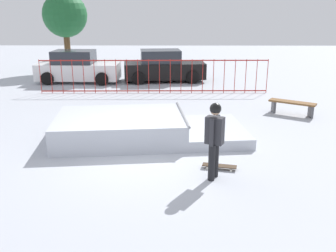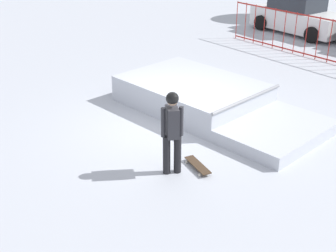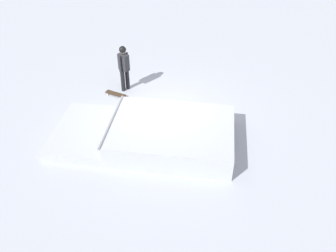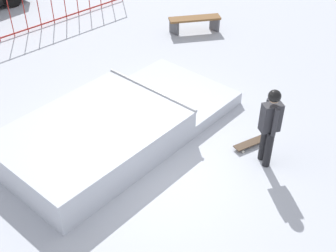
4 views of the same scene
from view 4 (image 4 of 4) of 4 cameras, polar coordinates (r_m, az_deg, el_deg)
ground_plane at (r=9.03m, az=-1.20°, el=-5.29°), size 60.00×60.00×0.00m
skate_ramp at (r=9.53m, az=-7.56°, el=-0.53°), size 5.64×3.15×0.74m
skater at (r=8.74m, az=12.96°, el=0.49°), size 0.44×0.40×1.73m
skateboard at (r=9.66m, az=10.56°, el=-2.14°), size 0.82×0.39×0.09m
park_bench at (r=14.22m, az=3.44°, el=13.26°), size 1.57×1.18×0.48m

